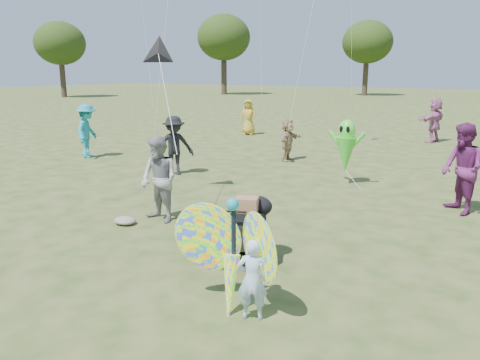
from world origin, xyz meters
name	(u,v)px	position (x,y,z in m)	size (l,w,h in m)	color
ground	(199,271)	(0.00, 0.00, 0.00)	(160.00, 160.00, 0.00)	#51592B
child_girl	(252,279)	(1.41, -0.77, 0.51)	(0.37, 0.25, 1.03)	#ADCCF6
adult_man	(159,180)	(-2.12, 1.53, 0.86)	(0.84, 0.65, 1.73)	#949499
grey_bag	(125,220)	(-2.59, 1.00, 0.07)	(0.46, 0.38, 0.15)	gray
crowd_b	(174,146)	(-4.68, 5.04, 0.86)	(1.11, 0.64, 1.72)	black
crowd_d	(288,140)	(-2.89, 8.80, 0.71)	(1.31, 0.42, 1.41)	tan
crowd_e	(462,169)	(2.90, 5.35, 0.96)	(0.94, 0.73, 1.93)	#6A2360
crowd_g	(249,117)	(-7.42, 13.72, 0.84)	(0.82, 0.53, 1.67)	gold
crowd_i	(87,131)	(-9.05, 5.58, 0.93)	(1.21, 0.69, 1.87)	teal
crowd_j	(434,120)	(0.48, 15.79, 0.93)	(1.72, 0.55, 1.86)	#BA6A9D
jogging_stroller	(250,225)	(0.49, 0.70, 0.61)	(0.75, 1.14, 1.09)	black
butterfly_kite	(232,256)	(1.07, -0.70, 0.72)	(1.74, 0.75, 1.66)	#FF3B28
delta_kite_rig	(158,54)	(-3.35, 3.03, 3.35)	(2.10, 1.73, 2.39)	black
alien_kite	(346,149)	(-0.07, 6.54, 0.97)	(1.12, 0.69, 1.74)	#47DE34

